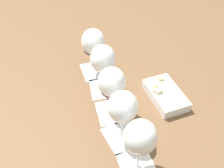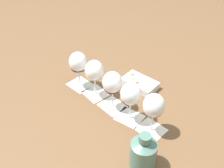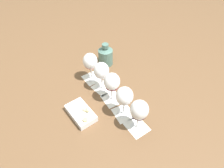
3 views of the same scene
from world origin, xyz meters
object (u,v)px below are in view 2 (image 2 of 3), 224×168
Objects in this scene: wine_glass_2 at (112,84)px; snack_dish at (139,83)px; ceramic_vase at (143,152)px; wine_glass_3 at (94,72)px; wine_glass_1 at (131,95)px; wine_glass_4 at (78,63)px; wine_glass_0 at (154,107)px.

snack_dish is at bearing -69.32° from wine_glass_2.
ceramic_vase is 0.79× the size of snack_dish.
wine_glass_1 is at bearing -162.30° from wine_glass_3.
wine_glass_3 is 1.00× the size of wine_glass_4.
wine_glass_1 is 0.25m from snack_dish.
ceramic_vase is at bearing 150.66° from snack_dish.
wine_glass_2 is at bearing 110.68° from snack_dish.
wine_glass_0 reaches higher than snack_dish.
wine_glass_0 and wine_glass_3 have the same top height.
wine_glass_0 is at bearing -155.64° from wine_glass_1.
wine_glass_4 is (0.31, 0.11, 0.00)m from wine_glass_1.
ceramic_vase is (-0.33, 0.04, -0.06)m from wine_glass_2.
wine_glass_0 is at bearing 159.00° from snack_dish.
ceramic_vase is 0.46m from snack_dish.
wine_glass_2 is 1.00× the size of wine_glass_3.
wine_glass_1 is at bearing -160.08° from wine_glass_2.
wine_glass_0 is 1.20× the size of ceramic_vase.
wine_glass_3 is 0.94× the size of snack_dish.
ceramic_vase is (-0.55, -0.04, -0.06)m from wine_glass_4.
snack_dish is at bearing -118.64° from wine_glass_4.
wine_glass_0 is 0.31m from snack_dish.
wine_glass_1 reaches higher than snack_dish.
wine_glass_1 reaches higher than ceramic_vase.
wine_glass_4 is at bearing 3.67° from ceramic_vase.
wine_glass_4 reaches higher than snack_dish.
snack_dish is at bearing -41.29° from wine_glass_1.
wine_glass_0 is 1.00× the size of wine_glass_4.
wine_glass_3 is at bearing 17.70° from wine_glass_1.
wine_glass_0 and wine_glass_4 have the same top height.
snack_dish is at bearing -29.34° from ceramic_vase.
wine_glass_1 is at bearing 24.36° from wine_glass_0.
snack_dish is (0.17, -0.15, -0.11)m from wine_glass_1.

